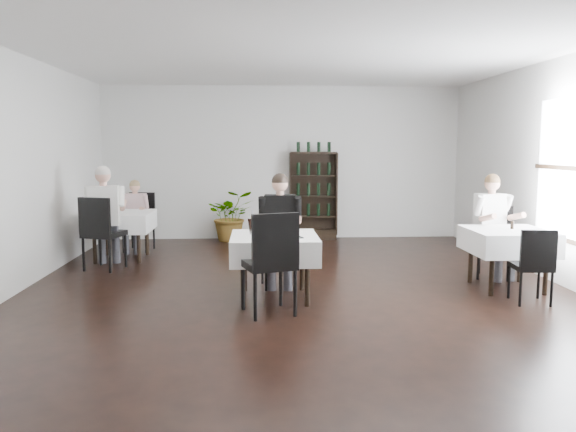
{
  "coord_description": "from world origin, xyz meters",
  "views": [
    {
      "loc": [
        -0.5,
        -6.61,
        1.82
      ],
      "look_at": [
        -0.12,
        0.2,
        0.98
      ],
      "focal_mm": 35.0,
      "sensor_mm": 36.0,
      "label": 1
    }
  ],
  "objects_px": {
    "main_table": "(274,248)",
    "potted_tree": "(231,216)",
    "wine_shelf": "(313,197)",
    "diner_main": "(280,221)"
  },
  "relations": [
    {
      "from": "main_table",
      "to": "diner_main",
      "type": "bearing_deg",
      "value": 81.75
    },
    {
      "from": "wine_shelf",
      "to": "potted_tree",
      "type": "height_order",
      "value": "wine_shelf"
    },
    {
      "from": "potted_tree",
      "to": "diner_main",
      "type": "xyz_separation_m",
      "value": [
        0.8,
        -3.54,
        0.36
      ]
    },
    {
      "from": "main_table",
      "to": "potted_tree",
      "type": "height_order",
      "value": "potted_tree"
    },
    {
      "from": "wine_shelf",
      "to": "diner_main",
      "type": "bearing_deg",
      "value": -102.41
    },
    {
      "from": "potted_tree",
      "to": "diner_main",
      "type": "relative_size",
      "value": 0.67
    },
    {
      "from": "wine_shelf",
      "to": "potted_tree",
      "type": "bearing_deg",
      "value": -175.93
    },
    {
      "from": "main_table",
      "to": "diner_main",
      "type": "distance_m",
      "value": 0.71
    },
    {
      "from": "main_table",
      "to": "potted_tree",
      "type": "distance_m",
      "value": 4.26
    },
    {
      "from": "wine_shelf",
      "to": "main_table",
      "type": "xyz_separation_m",
      "value": [
        -0.9,
        -4.31,
        -0.23
      ]
    }
  ]
}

